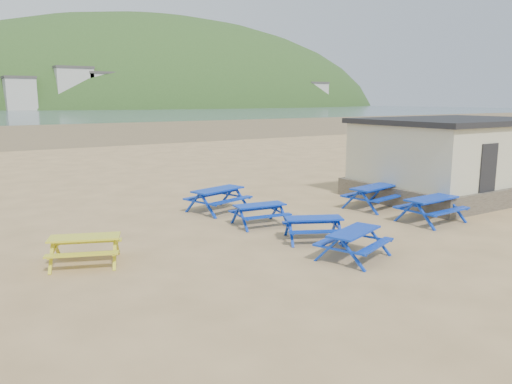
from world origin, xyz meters
TOP-DOWN VIEW (x-y plane):
  - ground at (0.00, 0.00)m, footprint 400.00×400.00m
  - wet_sand at (0.00, 55.00)m, footprint 400.00×400.00m
  - picnic_table_blue_a at (1.26, 1.15)m, footprint 1.76×1.49m
  - picnic_table_blue_b at (1.09, 3.60)m, footprint 2.28×2.02m
  - picnic_table_blue_c at (6.07, 1.01)m, footprint 2.17×1.88m
  - picnic_table_blue_d at (1.58, -1.10)m, footprint 1.99×1.85m
  - picnic_table_blue_e at (1.41, -2.89)m, footprint 2.08×1.88m
  - picnic_table_blue_f at (6.12, -1.48)m, footprint 2.00×1.65m
  - picnic_table_yellow at (-4.32, 0.28)m, footprint 2.01×1.83m
  - amenity_block at (10.50, 1.00)m, footprint 7.40×5.40m
  - headland_town at (90.00, 229.68)m, footprint 264.00×144.00m

SIDE VIEW (x-z plane):
  - headland_town at x=90.00m, z-range -63.91..44.09m
  - ground at x=0.00m, z-range 0.00..0.00m
  - wet_sand at x=0.00m, z-range 0.00..0.00m
  - picnic_table_blue_d at x=1.58m, z-range 0.00..0.67m
  - picnic_table_blue_a at x=1.26m, z-range 0.00..0.67m
  - picnic_table_yellow at x=-4.32m, z-range 0.00..0.69m
  - picnic_table_blue_e at x=1.41m, z-range 0.00..0.72m
  - picnic_table_blue_c at x=6.07m, z-range 0.00..0.80m
  - picnic_table_blue_f at x=6.12m, z-range 0.00..0.80m
  - picnic_table_blue_b at x=1.09m, z-range 0.00..0.81m
  - amenity_block at x=10.50m, z-range -0.01..3.14m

